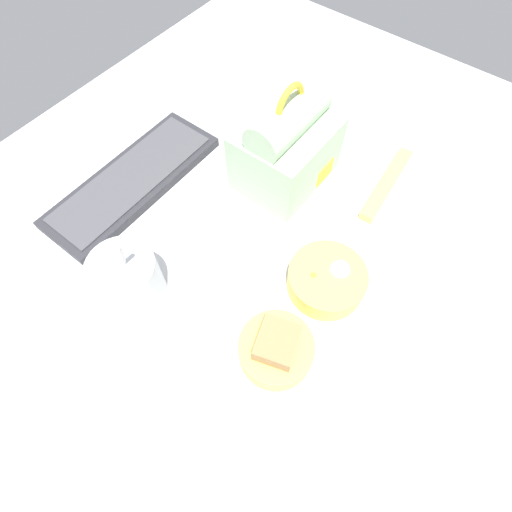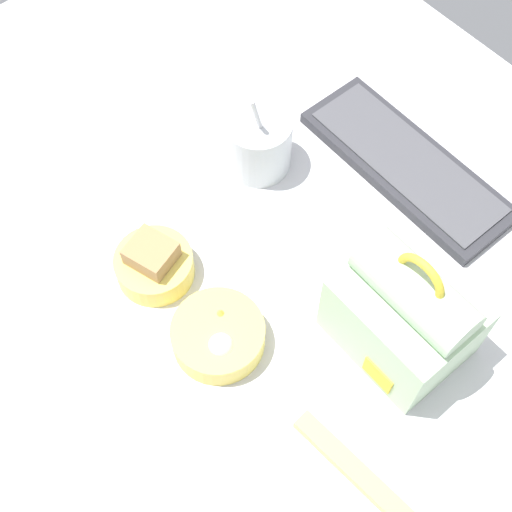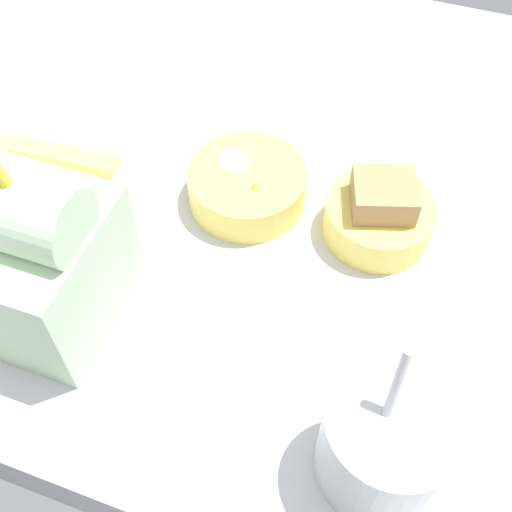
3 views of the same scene
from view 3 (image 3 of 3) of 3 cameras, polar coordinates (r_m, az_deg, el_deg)
The scene contains 6 objects.
desk_surface at distance 59.83cm, azimuth -1.24°, elevation -4.81°, with size 140.00×110.00×2.00cm.
lunch_bag at distance 56.94cm, azimuth -20.98°, elevation 0.49°, with size 16.32×13.50×19.62cm.
soup_cup at distance 48.96cm, azimuth 11.49°, elevation -15.98°, with size 9.73×9.73×15.28cm.
bento_bowl_sandwich at distance 63.11cm, azimuth 10.90°, elevation 3.61°, with size 10.61×10.61×6.84cm.
bento_bowl_snacks at distance 65.11cm, azimuth -0.80°, elevation 6.32°, with size 12.03×12.03×5.24cm.
chopstick_case at distance 74.26cm, azimuth -18.89°, elevation 8.75°, with size 18.38×3.97×1.60cm.
Camera 3 is at (-11.83, 29.17, 51.89)cm, focal length 45.00 mm.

